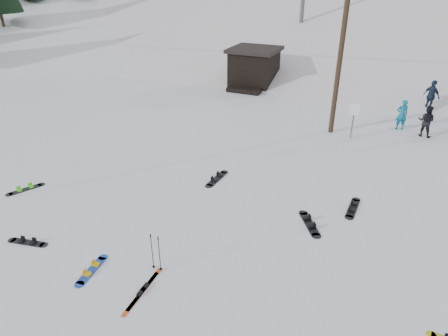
% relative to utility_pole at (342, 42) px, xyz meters
% --- Properties ---
extents(ground, '(200.00, 200.00, 0.00)m').
position_rel_utility_pole_xyz_m(ground, '(-2.00, -14.00, -4.68)').
color(ground, white).
rests_on(ground, ground).
extents(ski_slope, '(60.00, 85.24, 65.97)m').
position_rel_utility_pole_xyz_m(ski_slope, '(-2.00, 41.00, -16.68)').
color(ski_slope, silver).
rests_on(ski_slope, ground).
extents(ridge_left, '(47.54, 95.03, 58.38)m').
position_rel_utility_pole_xyz_m(ridge_left, '(-38.00, 34.00, -15.68)').
color(ridge_left, white).
rests_on(ridge_left, ground).
extents(treeline_left, '(20.00, 64.00, 10.00)m').
position_rel_utility_pole_xyz_m(treeline_left, '(-36.00, 26.00, -4.68)').
color(treeline_left, black).
rests_on(treeline_left, ground).
extents(treeline_crest, '(50.00, 6.00, 10.00)m').
position_rel_utility_pole_xyz_m(treeline_crest, '(-2.00, 72.00, -4.68)').
color(treeline_crest, black).
rests_on(treeline_crest, ski_slope).
extents(utility_pole, '(2.00, 0.26, 9.00)m').
position_rel_utility_pole_xyz_m(utility_pole, '(0.00, 0.00, 0.00)').
color(utility_pole, '#3A2819').
rests_on(utility_pole, ground).
extents(trail_sign, '(0.50, 0.09, 1.85)m').
position_rel_utility_pole_xyz_m(trail_sign, '(1.10, -0.42, -3.41)').
color(trail_sign, '#595B60').
rests_on(trail_sign, ground).
extents(lift_hut, '(3.40, 4.10, 2.75)m').
position_rel_utility_pole_xyz_m(lift_hut, '(-7.00, 6.94, -3.32)').
color(lift_hut, black).
rests_on(lift_hut, ground).
extents(hero_snowboard, '(0.43, 1.48, 0.10)m').
position_rel_utility_pole_xyz_m(hero_snowboard, '(-4.32, -13.94, -4.65)').
color(hero_snowboard, blue).
rests_on(hero_snowboard, ground).
extents(hero_skis, '(0.21, 1.94, 0.10)m').
position_rel_utility_pole_xyz_m(hero_skis, '(-2.47, -14.02, -4.65)').
color(hero_skis, '#BC4013').
rests_on(hero_skis, ground).
extents(ski_poles, '(0.34, 0.09, 1.22)m').
position_rel_utility_pole_xyz_m(ski_poles, '(-2.59, -13.09, -4.06)').
color(ski_poles, black).
rests_on(ski_poles, ground).
extents(board_scatter_a, '(1.40, 0.49, 0.10)m').
position_rel_utility_pole_xyz_m(board_scatter_a, '(-7.11, -13.73, -4.66)').
color(board_scatter_a, black).
rests_on(board_scatter_a, ground).
extents(board_scatter_b, '(0.39, 1.69, 0.12)m').
position_rel_utility_pole_xyz_m(board_scatter_b, '(-3.34, -7.33, -4.65)').
color(board_scatter_b, black).
rests_on(board_scatter_b, ground).
extents(board_scatter_c, '(0.80, 1.39, 0.11)m').
position_rel_utility_pole_xyz_m(board_scatter_c, '(-9.95, -11.26, -4.65)').
color(board_scatter_c, black).
rests_on(board_scatter_c, ground).
extents(board_scatter_d, '(1.05, 1.49, 0.12)m').
position_rel_utility_pole_xyz_m(board_scatter_d, '(0.97, -8.99, -4.65)').
color(board_scatter_d, black).
rests_on(board_scatter_d, ground).
extents(board_scatter_f, '(0.37, 1.66, 0.12)m').
position_rel_utility_pole_xyz_m(board_scatter_f, '(2.20, -7.35, -4.65)').
color(board_scatter_f, black).
rests_on(board_scatter_f, ground).
extents(skier_teal, '(0.71, 0.59, 1.66)m').
position_rel_utility_pole_xyz_m(skier_teal, '(3.34, 1.92, -3.85)').
color(skier_teal, '#0E698D').
rests_on(skier_teal, ground).
extents(skier_dark, '(0.93, 0.81, 1.65)m').
position_rel_utility_pole_xyz_m(skier_dark, '(4.54, 1.39, -3.85)').
color(skier_dark, black).
rests_on(skier_dark, ground).
extents(skier_navy, '(1.15, 1.10, 1.93)m').
position_rel_utility_pole_xyz_m(skier_navy, '(4.82, 5.84, -3.72)').
color(skier_navy, '#18253C').
rests_on(skier_navy, ground).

